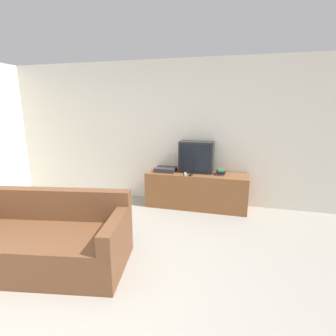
{
  "coord_description": "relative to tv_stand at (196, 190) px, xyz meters",
  "views": [
    {
      "loc": [
        1.51,
        -1.73,
        1.78
      ],
      "look_at": [
        0.46,
        2.2,
        0.82
      ],
      "focal_mm": 28.0,
      "sensor_mm": 36.0,
      "label": 1
    }
  ],
  "objects": [
    {
      "name": "ground_plane",
      "position": [
        -0.84,
        -2.73,
        -0.31
      ],
      "size": [
        14.0,
        14.0,
        0.0
      ],
      "primitive_type": "plane",
      "color": "#9E998E"
    },
    {
      "name": "wall_back",
      "position": [
        -0.84,
        0.3,
        0.99
      ],
      "size": [
        9.0,
        0.06,
        2.6
      ],
      "color": "silver",
      "rests_on": "ground_plane"
    },
    {
      "name": "tv_stand",
      "position": [
        0.0,
        0.0,
        0.0
      ],
      "size": [
        1.78,
        0.51,
        0.63
      ],
      "color": "brown",
      "rests_on": "ground_plane"
    },
    {
      "name": "television",
      "position": [
        -0.03,
        0.1,
        0.59
      ],
      "size": [
        0.6,
        0.3,
        0.55
      ],
      "color": "black",
      "rests_on": "tv_stand"
    },
    {
      "name": "couch",
      "position": [
        -1.42,
        -2.2,
        -0.04
      ],
      "size": [
        2.03,
        1.23,
        0.8
      ],
      "rotation": [
        0.0,
        0.0,
        0.18
      ],
      "color": "brown",
      "rests_on": "ground_plane"
    },
    {
      "name": "book_stack",
      "position": [
        0.41,
        0.03,
        0.36
      ],
      "size": [
        0.17,
        0.21,
        0.09
      ],
      "color": "#7A3884",
      "rests_on": "tv_stand"
    },
    {
      "name": "remote_on_stand",
      "position": [
        -0.07,
        -0.15,
        0.33
      ],
      "size": [
        0.06,
        0.16,
        0.02
      ],
      "rotation": [
        0.0,
        0.0,
        -0.15
      ],
      "color": "black",
      "rests_on": "tv_stand"
    },
    {
      "name": "remote_secondary",
      "position": [
        -0.17,
        -0.15,
        0.33
      ],
      "size": [
        0.08,
        0.2,
        0.02
      ],
      "rotation": [
        0.0,
        0.0,
        0.25
      ],
      "color": "#B7B7B7",
      "rests_on": "tv_stand"
    },
    {
      "name": "set_top_box",
      "position": [
        -0.57,
        -0.01,
        0.35
      ],
      "size": [
        0.37,
        0.29,
        0.08
      ],
      "color": "#333338",
      "rests_on": "tv_stand"
    }
  ]
}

